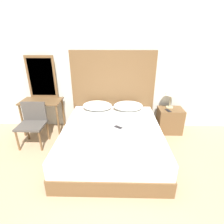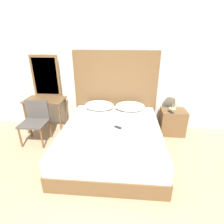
{
  "view_description": "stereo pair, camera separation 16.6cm",
  "coord_description": "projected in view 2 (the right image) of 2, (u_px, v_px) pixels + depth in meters",
  "views": [
    {
      "loc": [
        0.11,
        -1.49,
        2.0
      ],
      "look_at": [
        0.04,
        1.31,
        0.77
      ],
      "focal_mm": 28.0,
      "sensor_mm": 36.0,
      "label": 1
    },
    {
      "loc": [
        0.27,
        -1.48,
        2.0
      ],
      "look_at": [
        0.04,
        1.31,
        0.77
      ],
      "focal_mm": 28.0,
      "sensor_mm": 36.0,
      "label": 2
    }
  ],
  "objects": [
    {
      "name": "vanity_mirror",
      "position": [
        46.0,
        76.0,
        3.79
      ],
      "size": [
        0.61,
        0.03,
        0.9
      ],
      "color": "brown",
      "rests_on": "vanity_desk"
    },
    {
      "name": "nightstand",
      "position": [
        172.0,
        122.0,
        3.81
      ],
      "size": [
        0.52,
        0.39,
        0.55
      ],
      "color": "brown",
      "rests_on": "ground_plane"
    },
    {
      "name": "ground_plane",
      "position": [
        100.0,
        211.0,
        2.18
      ],
      "size": [
        16.0,
        16.0,
        0.0
      ],
      "primitive_type": "plane",
      "color": "tan"
    },
    {
      "name": "headboard",
      "position": [
        115.0,
        91.0,
        3.88
      ],
      "size": [
        1.81,
        0.05,
        1.74
      ],
      "color": "brown",
      "rests_on": "ground_plane"
    },
    {
      "name": "chair",
      "position": [
        35.0,
        119.0,
        3.47
      ],
      "size": [
        0.49,
        0.45,
        0.83
      ],
      "color": "#4C4742",
      "rests_on": "ground_plane"
    },
    {
      "name": "wall_back",
      "position": [
        114.0,
        69.0,
        3.75
      ],
      "size": [
        10.0,
        0.06,
        2.7
      ],
      "color": "silver",
      "rests_on": "ground_plane"
    },
    {
      "name": "phone_on_nightstand",
      "position": [
        171.0,
        112.0,
        3.61
      ],
      "size": [
        0.11,
        0.16,
        0.01
      ],
      "color": "black",
      "rests_on": "nightstand"
    },
    {
      "name": "pillow_left",
      "position": [
        99.0,
        105.0,
        3.76
      ],
      "size": [
        0.62,
        0.38,
        0.2
      ],
      "color": "white",
      "rests_on": "bed"
    },
    {
      "name": "table_lamp",
      "position": [
        175.0,
        93.0,
        3.62
      ],
      "size": [
        0.28,
        0.28,
        0.45
      ],
      "color": "tan",
      "rests_on": "nightstand"
    },
    {
      "name": "vanity_desk",
      "position": [
        46.0,
        105.0,
        3.83
      ],
      "size": [
        0.84,
        0.48,
        0.75
      ],
      "color": "brown",
      "rests_on": "ground_plane"
    },
    {
      "name": "bed",
      "position": [
        112.0,
        140.0,
        3.17
      ],
      "size": [
        1.73,
        2.02,
        0.52
      ],
      "color": "brown",
      "rests_on": "ground_plane"
    },
    {
      "name": "pillow_right",
      "position": [
        130.0,
        106.0,
        3.71
      ],
      "size": [
        0.62,
        0.38,
        0.2
      ],
      "color": "white",
      "rests_on": "bed"
    },
    {
      "name": "phone_on_bed",
      "position": [
        118.0,
        127.0,
        3.06
      ],
      "size": [
        0.16,
        0.15,
        0.01
      ],
      "color": "#232328",
      "rests_on": "bed"
    }
  ]
}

